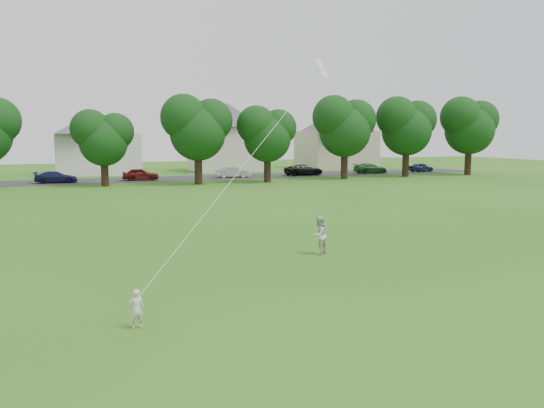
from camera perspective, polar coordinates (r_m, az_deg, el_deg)
name	(u,v)px	position (r m, az deg, el deg)	size (l,w,h in m)	color
ground	(239,296)	(15.24, -3.56, -9.85)	(160.00, 160.00, 0.00)	#256216
street	(106,181)	(56.17, -17.44, 2.41)	(90.00, 7.00, 0.01)	#2D2D30
toddler	(136,309)	(13.05, -14.37, -10.86)	(0.35, 0.23, 0.95)	silver
older_boy	(319,235)	(20.32, 5.07, -3.36)	(0.72, 0.56, 1.47)	beige
kite	(254,152)	(17.09, -1.94, 5.58)	(4.76, 4.12, 13.17)	white
tree_row	(108,117)	(49.68, -17.27, 8.97)	(81.85, 9.12, 11.60)	black
parked_cars	(163,174)	(55.88, -11.69, 3.19)	(72.10, 2.43, 1.24)	black
house_row	(106,131)	(66.05, -17.43, 7.46)	(76.93, 13.84, 10.25)	silver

